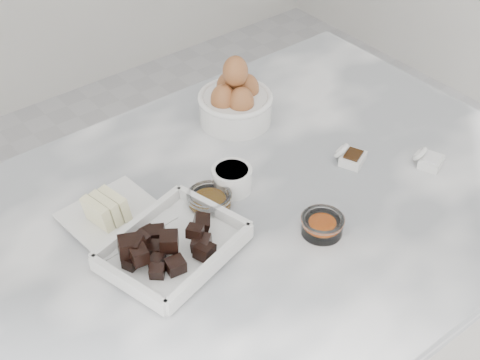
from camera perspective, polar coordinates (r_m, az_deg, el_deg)
name	(u,v)px	position (r m, az deg, el deg)	size (l,w,h in m)	color
marble_slab	(242,218)	(1.21, 0.14, -3.27)	(1.20, 0.80, 0.04)	white
chocolate_dish	(173,244)	(1.11, -5.72, -5.42)	(0.26, 0.22, 0.06)	white
butter_plate	(113,213)	(1.18, -10.77, -2.82)	(0.17, 0.17, 0.06)	white
sugar_ramekin	(232,178)	(1.23, -0.70, 0.17)	(0.08, 0.08, 0.04)	white
egg_bowl	(235,101)	(1.39, -0.41, 6.78)	(0.16, 0.16, 0.15)	white
honey_bowl	(209,201)	(1.19, -2.63, -1.80)	(0.08, 0.08, 0.04)	white
zest_bowl	(322,224)	(1.15, 7.04, -3.77)	(0.08, 0.08, 0.03)	white
vanilla_spoon	(350,156)	(1.31, 9.37, 2.00)	(0.06, 0.07, 0.04)	white
salt_spoon	(428,160)	(1.34, 15.76, 1.69)	(0.06, 0.07, 0.04)	white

